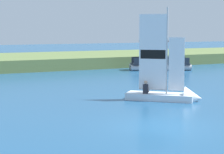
{
  "coord_description": "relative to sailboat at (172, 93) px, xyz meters",
  "views": [
    {
      "loc": [
        -9.81,
        -14.7,
        4.08
      ],
      "look_at": [
        1.9,
        8.04,
        1.2
      ],
      "focal_mm": 67.55,
      "sensor_mm": 36.0,
      "label": 1
    }
  ],
  "objects": [
    {
      "name": "sailboat",
      "position": [
        0.0,
        0.0,
        0.0
      ],
      "size": [
        4.09,
        4.0,
        5.84
      ],
      "rotation": [
        0.0,
        0.0,
        -0.76
      ],
      "color": "silver",
      "rests_on": "ground"
    },
    {
      "name": "ground_plane",
      "position": [
        -4.32,
        -5.12,
        -0.41
      ],
      "size": [
        200.0,
        200.0,
        0.0
      ],
      "primitive_type": "plane",
      "color": "navy"
    },
    {
      "name": "pontoon_boat",
      "position": [
        9.74,
        15.88,
        0.25
      ],
      "size": [
        6.4,
        4.23,
        2.96
      ],
      "rotation": [
        0.0,
        0.0,
        -0.4
      ],
      "color": "#B2B2B7",
      "rests_on": "ground"
    }
  ]
}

